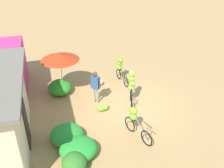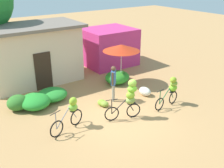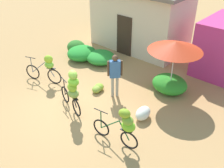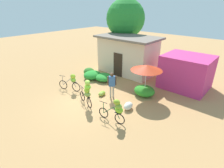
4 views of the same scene
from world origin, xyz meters
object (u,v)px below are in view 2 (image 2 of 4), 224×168
at_px(shop_pink, 108,47).
at_px(bicycle_near_pile, 129,97).
at_px(banana_pile_on_ground, 103,103).
at_px(produce_sack, 145,91).
at_px(bicycle_leftmost, 71,112).
at_px(building_low, 33,54).
at_px(market_umbrella, 121,48).
at_px(person_vendor, 113,80).
at_px(bicycle_center_loaded, 171,89).

relative_size(shop_pink, bicycle_near_pile, 1.82).
bearing_deg(shop_pink, banana_pile_on_ground, -126.44).
bearing_deg(banana_pile_on_ground, produce_sack, -5.42).
xyz_separation_m(shop_pink, bicycle_leftmost, (-5.77, -5.88, -0.46)).
bearing_deg(banana_pile_on_ground, bicycle_leftmost, -157.10).
bearing_deg(building_low, bicycle_leftmost, -96.28).
distance_m(building_low, shop_pink, 5.17).
relative_size(market_umbrella, person_vendor, 1.27).
relative_size(bicycle_leftmost, banana_pile_on_ground, 2.50).
bearing_deg(market_umbrella, banana_pile_on_ground, -143.49).
height_order(bicycle_leftmost, bicycle_center_loaded, bicycle_center_loaded).
xyz_separation_m(bicycle_leftmost, bicycle_near_pile, (2.40, -0.67, 0.27)).
relative_size(market_umbrella, bicycle_center_loaded, 1.39).
relative_size(banana_pile_on_ground, produce_sack, 0.96).
xyz_separation_m(shop_pink, market_umbrella, (-1.39, -3.30, 0.88)).
distance_m(bicycle_center_loaded, banana_pile_on_ground, 3.24).
height_order(bicycle_leftmost, banana_pile_on_ground, bicycle_leftmost).
bearing_deg(market_umbrella, produce_sack, -87.42).
relative_size(building_low, market_umbrella, 2.37).
height_order(bicycle_center_loaded, produce_sack, bicycle_center_loaded).
bearing_deg(shop_pink, produce_sack, -104.06).
relative_size(bicycle_near_pile, produce_sack, 2.51).
distance_m(bicycle_leftmost, banana_pile_on_ground, 2.34).
relative_size(bicycle_near_pile, person_vendor, 0.99).
bearing_deg(banana_pile_on_ground, building_low, 106.89).
bearing_deg(bicycle_near_pile, bicycle_center_loaded, -3.32).
height_order(shop_pink, bicycle_near_pile, shop_pink).
distance_m(market_umbrella, person_vendor, 2.38).
distance_m(bicycle_leftmost, bicycle_near_pile, 2.51).
xyz_separation_m(market_umbrella, bicycle_leftmost, (-4.38, -2.58, -1.34)).
bearing_deg(person_vendor, produce_sack, -14.51).
xyz_separation_m(bicycle_leftmost, person_vendor, (2.82, 1.08, 0.35)).
distance_m(bicycle_center_loaded, person_vendor, 2.73).
bearing_deg(building_low, produce_sack, -52.65).
height_order(bicycle_leftmost, person_vendor, person_vendor).
height_order(banana_pile_on_ground, person_vendor, person_vendor).
bearing_deg(banana_pile_on_ground, person_vendor, 15.39).
xyz_separation_m(market_umbrella, banana_pile_on_ground, (-2.29, -1.70, -1.93)).
xyz_separation_m(building_low, bicycle_near_pile, (1.78, -6.36, -0.62)).
height_order(building_low, person_vendor, building_low).
relative_size(market_umbrella, banana_pile_on_ground, 3.36).
relative_size(produce_sack, person_vendor, 0.40).
distance_m(bicycle_leftmost, person_vendor, 3.04).
distance_m(banana_pile_on_ground, produce_sack, 2.39).
distance_m(market_umbrella, bicycle_near_pile, 3.95).
relative_size(shop_pink, market_umbrella, 1.42).
height_order(building_low, banana_pile_on_ground, building_low).
relative_size(building_low, bicycle_center_loaded, 3.29).
distance_m(shop_pink, bicycle_center_loaded, 6.77).
bearing_deg(bicycle_leftmost, building_low, 83.72).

